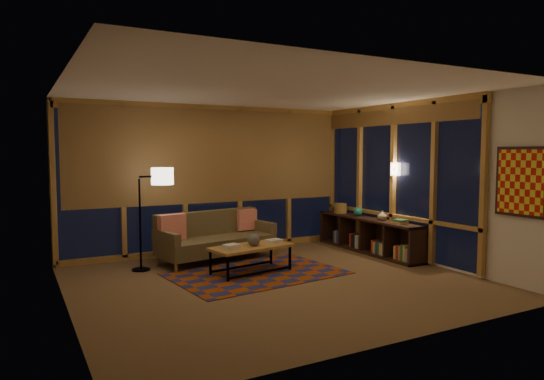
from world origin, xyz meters
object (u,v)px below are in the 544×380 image
floor_lamp (140,219)px  bookshelf (368,235)px  sofa (217,237)px  coffee_table (251,259)px

floor_lamp → bookshelf: floor_lamp is taller
sofa → floor_lamp: 1.37m
sofa → bookshelf: (2.72, -0.69, -0.09)m
floor_lamp → bookshelf: size_ratio=0.63×
coffee_table → sofa: bearing=87.7°
coffee_table → floor_lamp: 1.84m
sofa → bookshelf: size_ratio=0.78×
sofa → floor_lamp: floor_lamp is taller
coffee_table → floor_lamp: (-1.45, 0.96, 0.60)m
sofa → coffee_table: bearing=-92.8°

